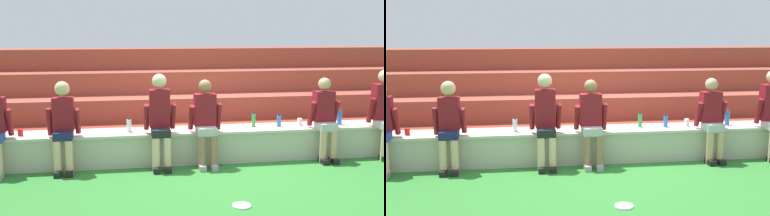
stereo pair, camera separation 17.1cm
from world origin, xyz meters
TOP-DOWN VIEW (x-y plane):
  - ground_plane at (0.00, 0.00)m, footprint 80.00×80.00m
  - stone_seating_wall at (0.00, 0.27)m, footprint 7.58×0.59m
  - brick_bleachers at (0.00, 2.32)m, footprint 10.37×2.58m
  - person_left_of_center at (-2.25, -0.01)m, footprint 0.48×0.50m
  - person_center at (-0.83, -0.00)m, footprint 0.49×0.55m
  - person_right_of_center at (-0.13, -0.02)m, footprint 0.51×0.51m
  - person_far_right at (1.82, -0.01)m, footprint 0.49×0.50m
  - water_bottle_near_left at (1.14, 0.25)m, footprint 0.07×0.07m
  - water_bottle_near_right at (-1.29, 0.25)m, footprint 0.07×0.07m
  - water_bottle_mid_left at (0.73, 0.30)m, footprint 0.06×0.06m
  - water_bottle_center_gap at (2.21, 0.27)m, footprint 0.08×0.08m
  - plastic_cup_right_end at (1.52, 0.30)m, footprint 0.08×0.08m
  - plastic_cup_middle at (-2.91, 0.23)m, footprint 0.08×0.08m
  - frisbee at (-0.01, -1.72)m, footprint 0.23×0.23m

SIDE VIEW (x-z plane):
  - ground_plane at x=0.00m, z-range 0.00..0.00m
  - frisbee at x=-0.01m, z-range 0.00..0.02m
  - stone_seating_wall at x=0.00m, z-range 0.02..0.53m
  - plastic_cup_middle at x=-2.91m, z-range 0.52..0.62m
  - plastic_cup_right_end at x=1.52m, z-range 0.52..0.63m
  - water_bottle_near_left at x=1.14m, z-range 0.51..0.72m
  - water_bottle_near_right at x=-1.29m, z-range 0.51..0.73m
  - water_bottle_mid_left at x=0.73m, z-range 0.51..0.75m
  - brick_bleachers at x=0.00m, z-range -0.21..1.48m
  - water_bottle_center_gap at x=2.21m, z-range 0.51..0.77m
  - person_far_right at x=1.82m, z-range 0.04..1.37m
  - person_right_of_center at x=-0.13m, z-range 0.04..1.38m
  - person_left_of_center at x=-2.25m, z-range 0.05..1.40m
  - person_center at x=-0.83m, z-range 0.05..1.48m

